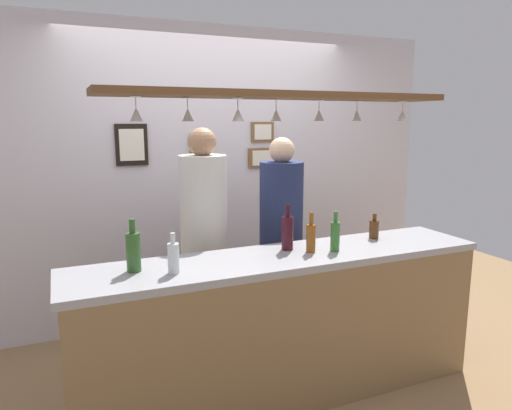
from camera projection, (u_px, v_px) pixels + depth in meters
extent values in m
plane|color=olive|center=(261.00, 368.00, 3.41)|extent=(8.00, 8.00, 0.00)
cube|color=silver|center=(212.00, 176.00, 4.16)|extent=(4.40, 0.06, 2.60)
cube|color=#99999E|center=(284.00, 258.00, 2.92)|extent=(2.70, 0.55, 0.04)
cube|color=olive|center=(302.00, 347.00, 2.78)|extent=(2.65, 0.04, 0.91)
cube|color=brown|center=(282.00, 95.00, 2.78)|extent=(2.20, 0.36, 0.04)
cylinder|color=silver|center=(135.00, 96.00, 2.43)|extent=(0.06, 0.06, 0.00)
cylinder|color=silver|center=(136.00, 102.00, 2.44)|extent=(0.01, 0.01, 0.06)
cone|color=silver|center=(136.00, 114.00, 2.45)|extent=(0.07, 0.07, 0.08)
cylinder|color=silver|center=(187.00, 98.00, 2.62)|extent=(0.06, 0.06, 0.00)
cylinder|color=silver|center=(187.00, 103.00, 2.63)|extent=(0.01, 0.01, 0.06)
cone|color=silver|center=(188.00, 115.00, 2.64)|extent=(0.07, 0.07, 0.08)
cylinder|color=silver|center=(238.00, 98.00, 2.61)|extent=(0.06, 0.06, 0.00)
cylinder|color=silver|center=(238.00, 103.00, 2.62)|extent=(0.01, 0.01, 0.06)
cone|color=silver|center=(238.00, 115.00, 2.63)|extent=(0.07, 0.07, 0.08)
cylinder|color=silver|center=(276.00, 100.00, 2.84)|extent=(0.06, 0.06, 0.00)
cylinder|color=silver|center=(276.00, 104.00, 2.85)|extent=(0.01, 0.01, 0.06)
cone|color=silver|center=(276.00, 115.00, 2.86)|extent=(0.07, 0.07, 0.08)
cylinder|color=silver|center=(319.00, 100.00, 2.96)|extent=(0.06, 0.06, 0.00)
cylinder|color=silver|center=(319.00, 105.00, 2.96)|extent=(0.01, 0.01, 0.06)
cone|color=silver|center=(319.00, 115.00, 2.98)|extent=(0.07, 0.07, 0.08)
cylinder|color=silver|center=(357.00, 101.00, 3.07)|extent=(0.06, 0.06, 0.00)
cylinder|color=silver|center=(357.00, 105.00, 3.08)|extent=(0.01, 0.01, 0.06)
cone|color=silver|center=(357.00, 115.00, 3.09)|extent=(0.07, 0.07, 0.08)
cylinder|color=silver|center=(403.00, 101.00, 3.09)|extent=(0.06, 0.06, 0.00)
cylinder|color=silver|center=(403.00, 105.00, 3.09)|extent=(0.01, 0.01, 0.06)
cone|color=silver|center=(402.00, 115.00, 3.10)|extent=(0.07, 0.07, 0.08)
cube|color=#2D334C|center=(206.00, 306.00, 3.49)|extent=(0.17, 0.18, 0.83)
cylinder|color=white|center=(203.00, 205.00, 3.35)|extent=(0.34, 0.34, 0.72)
sphere|color=#9E7556|center=(202.00, 142.00, 3.27)|extent=(0.21, 0.21, 0.21)
cube|color=#2D334C|center=(280.00, 296.00, 3.74)|extent=(0.17, 0.18, 0.79)
cylinder|color=navy|center=(281.00, 206.00, 3.61)|extent=(0.34, 0.34, 0.69)
sphere|color=beige|center=(282.00, 150.00, 3.53)|extent=(0.20, 0.20, 0.20)
cylinder|color=#2D5623|center=(133.00, 252.00, 2.58)|extent=(0.08, 0.08, 0.22)
cylinder|color=#2D5623|center=(132.00, 226.00, 2.56)|extent=(0.03, 0.03, 0.08)
cylinder|color=silver|center=(173.00, 258.00, 2.55)|extent=(0.06, 0.06, 0.17)
cylinder|color=silver|center=(173.00, 238.00, 2.53)|extent=(0.03, 0.03, 0.06)
cylinder|color=#336B2D|center=(335.00, 237.00, 2.99)|extent=(0.06, 0.06, 0.19)
cylinder|color=#336B2D|center=(336.00, 217.00, 2.96)|extent=(0.03, 0.03, 0.07)
cylinder|color=brown|center=(311.00, 238.00, 2.96)|extent=(0.06, 0.06, 0.18)
cylinder|color=brown|center=(311.00, 219.00, 2.94)|extent=(0.03, 0.03, 0.08)
cylinder|color=#512D14|center=(374.00, 229.00, 3.31)|extent=(0.07, 0.07, 0.13)
cylinder|color=#512D14|center=(375.00, 217.00, 3.29)|extent=(0.03, 0.03, 0.05)
cylinder|color=#380F19|center=(287.00, 233.00, 3.01)|extent=(0.08, 0.08, 0.22)
cylinder|color=#380F19|center=(288.00, 211.00, 2.99)|extent=(0.03, 0.03, 0.08)
cube|color=brown|center=(262.00, 132.00, 4.24)|extent=(0.22, 0.02, 0.18)
cube|color=white|center=(263.00, 132.00, 4.23)|extent=(0.17, 0.01, 0.14)
cube|color=brown|center=(200.00, 148.00, 4.03)|extent=(0.18, 0.02, 0.26)
cube|color=white|center=(200.00, 148.00, 4.02)|extent=(0.14, 0.01, 0.20)
cube|color=brown|center=(263.00, 158.00, 4.29)|extent=(0.30, 0.02, 0.18)
cube|color=white|center=(264.00, 158.00, 4.28)|extent=(0.23, 0.01, 0.14)
cube|color=black|center=(132.00, 145.00, 3.80)|extent=(0.26, 0.02, 0.34)
cube|color=white|center=(132.00, 145.00, 3.79)|extent=(0.20, 0.01, 0.26)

